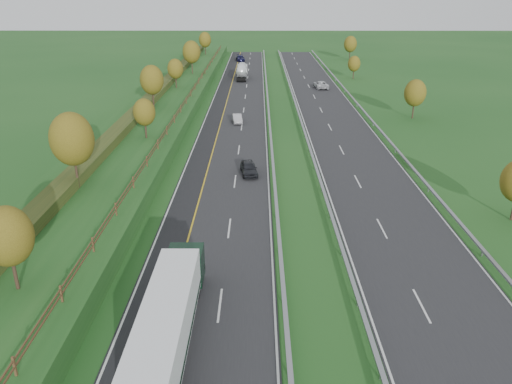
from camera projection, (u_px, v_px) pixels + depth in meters
ground at (285, 134)px, 75.33m from camera, size 400.00×400.00×0.00m
near_carriageway at (234, 126)px, 79.98m from camera, size 10.50×200.00×0.04m
far_carriageway at (337, 126)px, 79.91m from camera, size 10.50×200.00×0.04m
hard_shoulder at (211, 126)px, 80.00m from camera, size 3.00×200.00×0.04m
lane_markings at (274, 126)px, 79.83m from camera, size 26.75×200.00×0.01m
embankment_left at (153, 119)px, 79.67m from camera, size 12.00×200.00×2.00m
hedge_left at (139, 110)px, 79.09m from camera, size 2.20×180.00×1.10m
fence_left at (180, 109)px, 78.61m from camera, size 0.12×189.06×1.20m
median_barrier_near at (270, 122)px, 79.73m from camera, size 0.32×200.00×0.71m
median_barrier_far at (301, 122)px, 79.71m from camera, size 0.32×200.00×0.71m
outer_barrier_far at (373, 122)px, 79.66m from camera, size 0.32×200.00×0.71m
trees_left at (148, 90)px, 74.52m from camera, size 6.64×164.30×7.66m
trees_far at (381, 71)px, 105.29m from camera, size 8.45×118.60×7.12m
box_lorry at (169, 319)px, 29.41m from camera, size 2.58×16.28×4.06m
road_tanker at (242, 71)px, 121.08m from camera, size 2.40×11.22×3.46m
car_dark_near at (249, 168)px, 58.71m from camera, size 2.37×4.67×1.52m
car_silver_mid at (237, 118)px, 81.49m from camera, size 1.95×4.25×1.35m
car_small_far at (240, 58)px, 150.92m from camera, size 3.01×5.86×1.63m
car_oncoming at (321, 85)px, 109.48m from camera, size 3.22×5.95×1.59m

